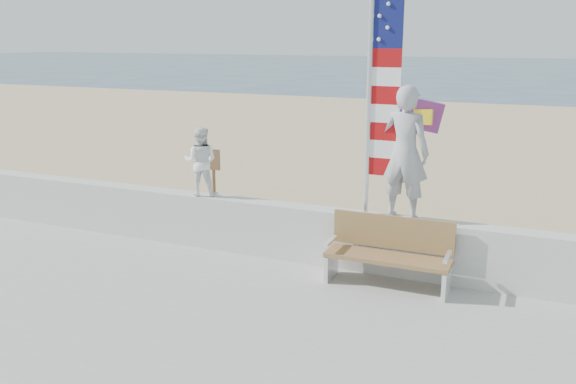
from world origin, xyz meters
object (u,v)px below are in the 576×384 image
child (201,162)px  flag (378,88)px  adult (405,153)px  bench (389,251)px

child → flag: 3.30m
adult → bench: (-0.06, -0.45, -1.38)m
bench → flag: size_ratio=0.51×
adult → bench: size_ratio=1.10×
child → adult: bearing=162.4°
child → bench: bearing=154.8°
adult → flag: bearing=7.2°
adult → child: (-3.46, 0.00, -0.40)m
child → bench: 3.57m
flag → adult: bearing=0.0°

